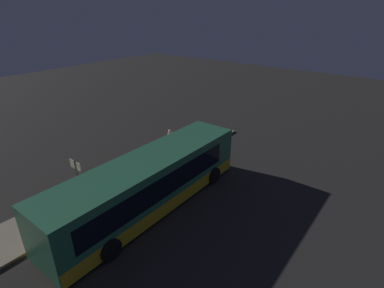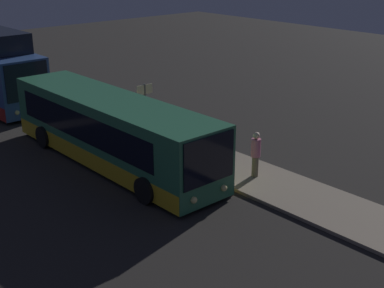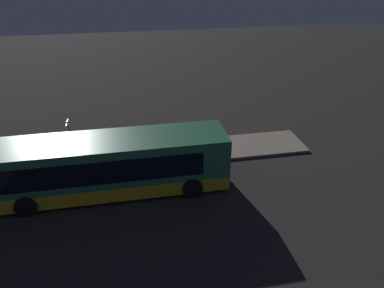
{
  "view_description": "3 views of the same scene",
  "coord_description": "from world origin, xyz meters",
  "views": [
    {
      "loc": [
        -10.45,
        -9.74,
        9.49
      ],
      "look_at": [
        2.72,
        0.47,
        1.85
      ],
      "focal_mm": 28.0,
      "sensor_mm": 36.0,
      "label": 1
    },
    {
      "loc": [
        16.07,
        -11.52,
        8.5
      ],
      "look_at": [
        2.72,
        0.47,
        1.85
      ],
      "focal_mm": 50.0,
      "sensor_mm": 36.0,
      "label": 2
    },
    {
      "loc": [
        -0.49,
        -15.95,
        10.61
      ],
      "look_at": [
        2.72,
        0.47,
        1.85
      ],
      "focal_mm": 35.0,
      "sensor_mm": 36.0,
      "label": 3
    }
  ],
  "objects": [
    {
      "name": "ground",
      "position": [
        0.0,
        0.0,
        0.0
      ],
      "size": [
        80.0,
        80.0,
        0.0
      ],
      "primitive_type": "plane",
      "color": "#2B2826"
    },
    {
      "name": "bus_lead",
      "position": [
        -1.62,
        -0.13,
        1.38
      ],
      "size": [
        11.73,
        2.86,
        2.78
      ],
      "color": "#2D704C",
      "rests_on": "ground"
    },
    {
      "name": "sign_post",
      "position": [
        -3.54,
        3.11,
        1.67
      ],
      "size": [
        0.1,
        0.89,
        2.35
      ],
      "color": "#4C4C51",
      "rests_on": "platform"
    },
    {
      "name": "suitcase",
      "position": [
        0.37,
        2.09,
        0.44
      ],
      "size": [
        0.38,
        0.23,
        0.87
      ],
      "color": "#598C59",
      "rests_on": "platform"
    },
    {
      "name": "passenger_waiting",
      "position": [
        3.55,
        3.01,
        1.11
      ],
      "size": [
        0.39,
        0.39,
        1.8
      ],
      "rotation": [
        0.0,
        0.0,
        -0.06
      ],
      "color": "#6B604C",
      "rests_on": "platform"
    },
    {
      "name": "trash_bin",
      "position": [
        0.66,
        3.35,
        0.45
      ],
      "size": [
        0.44,
        0.44,
        0.65
      ],
      "color": "#3F3F44",
      "rests_on": "platform"
    },
    {
      "name": "platform",
      "position": [
        0.0,
        3.0,
        0.06
      ],
      "size": [
        20.0,
        2.81,
        0.13
      ],
      "color": "gray",
      "rests_on": "ground"
    },
    {
      "name": "passenger_boarding",
      "position": [
        0.87,
        2.24,
        1.1
      ],
      "size": [
        0.45,
        0.45,
        1.78
      ],
      "rotation": [
        0.0,
        0.0,
        0.36
      ],
      "color": "#4C476B",
      "rests_on": "platform"
    }
  ]
}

